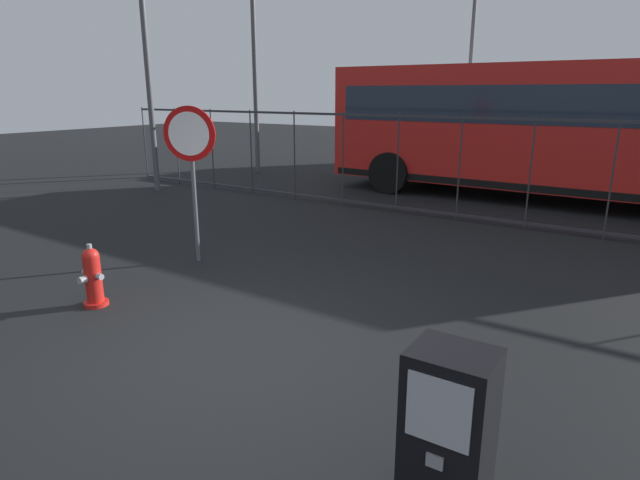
{
  "coord_description": "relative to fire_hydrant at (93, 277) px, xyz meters",
  "views": [
    {
      "loc": [
        3.21,
        -3.3,
        2.41
      ],
      "look_at": [
        0.3,
        1.2,
        0.9
      ],
      "focal_mm": 29.58,
      "sensor_mm": 36.0,
      "label": 1
    }
  ],
  "objects": [
    {
      "name": "street_light_near_right",
      "position": [
        -5.36,
        5.5,
        4.03
      ],
      "size": [
        0.32,
        0.32,
        7.63
      ],
      "color": "#4C4F54",
      "rests_on": "ground_plane"
    },
    {
      "name": "fence_barrier",
      "position": [
        2.11,
        6.47,
        0.67
      ],
      "size": [
        18.03,
        0.04,
        2.0
      ],
      "color": "#2D2D33",
      "rests_on": "ground_plane"
    },
    {
      "name": "bus_near",
      "position": [
        3.47,
        9.47,
        1.36
      ],
      "size": [
        10.55,
        2.95,
        3.0
      ],
      "rotation": [
        0.0,
        0.0,
        -0.02
      ],
      "color": "red",
      "rests_on": "ground_plane"
    },
    {
      "name": "street_light_far_left",
      "position": [
        -5.18,
        9.29,
        4.49
      ],
      "size": [
        0.32,
        0.32,
        8.53
      ],
      "color": "#4C4F54",
      "rests_on": "ground_plane"
    },
    {
      "name": "bus_far",
      "position": [
        3.5,
        13.82,
        1.36
      ],
      "size": [
        10.75,
        4.02,
        3.0
      ],
      "rotation": [
        0.0,
        0.0,
        -0.15
      ],
      "color": "beige",
      "rests_on": "ground_plane"
    },
    {
      "name": "stop_sign",
      "position": [
        -0.23,
        1.86,
        1.25
      ],
      "size": [
        0.71,
        0.31,
        2.23
      ],
      "color": "#4C4F54",
      "rests_on": "ground_plane"
    },
    {
      "name": "street_light_near_left",
      "position": [
        -0.85,
        15.93,
        3.98
      ],
      "size": [
        0.32,
        0.32,
        7.52
      ],
      "color": "#4C4F54",
      "rests_on": "ground_plane"
    },
    {
      "name": "fire_hydrant",
      "position": [
        0.0,
        0.0,
        0.0
      ],
      "size": [
        0.33,
        0.32,
        0.75
      ],
      "color": "red",
      "rests_on": "ground_plane"
    },
    {
      "name": "ground_plane",
      "position": [
        2.11,
        -0.09,
        -0.35
      ],
      "size": [
        60.0,
        60.0,
        0.0
      ],
      "primitive_type": "plane",
      "color": "black"
    },
    {
      "name": "newspaper_box_primary",
      "position": [
        4.51,
        -0.76,
        0.22
      ],
      "size": [
        0.48,
        0.42,
        1.02
      ],
      "color": "black",
      "rests_on": "ground_plane"
    }
  ]
}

